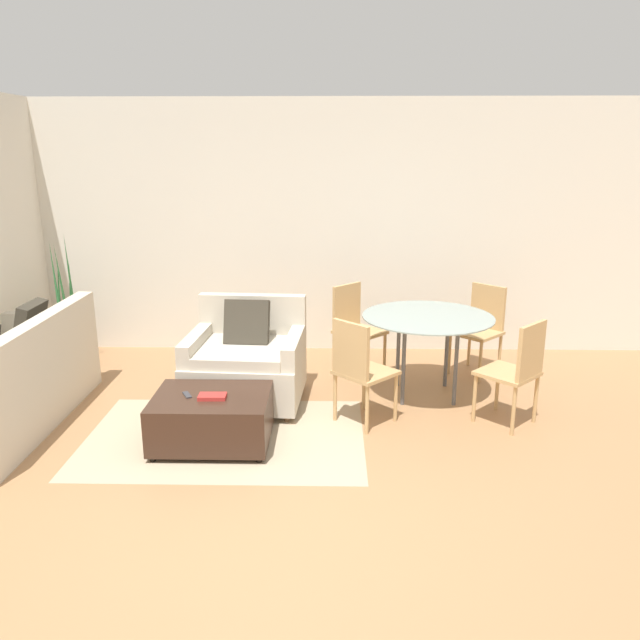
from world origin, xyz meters
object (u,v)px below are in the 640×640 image
at_px(potted_plant, 69,337).
at_px(ottoman, 212,417).
at_px(dining_chair_near_left, 359,365).
at_px(tv_remote_primary, 187,395).
at_px(couch, 5,390).
at_px(book_stack, 212,397).
at_px(dining_chair_far_left, 354,323).
at_px(dining_table, 428,324).
at_px(dining_chair_near_right, 518,366).
at_px(dining_chair_far_right, 481,323).
at_px(armchair, 246,363).

bearing_deg(potted_plant, ottoman, -44.65).
bearing_deg(dining_chair_near_left, potted_plant, 154.00).
xyz_separation_m(tv_remote_primary, potted_plant, (-1.70, 1.86, -0.11)).
bearing_deg(ottoman, couch, 170.90).
height_order(book_stack, dining_chair_far_left, dining_chair_far_left).
bearing_deg(potted_plant, dining_chair_far_left, -3.47).
height_order(potted_plant, dining_chair_near_left, potted_plant).
xyz_separation_m(book_stack, tv_remote_primary, (-0.21, 0.05, -0.01)).
bearing_deg(dining_table, ottoman, -150.15).
relative_size(book_stack, dining_chair_near_right, 0.24).
relative_size(tv_remote_primary, potted_plant, 0.10).
xyz_separation_m(dining_chair_near_right, dining_chair_far_right, (0.00, 1.29, 0.00)).
bearing_deg(dining_chair_near_right, book_stack, -169.77).
bearing_deg(dining_chair_near_right, couch, -178.61).
height_order(tv_remote_primary, dining_table, dining_table).
distance_m(armchair, ottoman, 0.89).
bearing_deg(tv_remote_primary, dining_chair_near_right, 8.27).
relative_size(couch, potted_plant, 1.47).
distance_m(tv_remote_primary, dining_chair_near_left, 1.39).
bearing_deg(dining_chair_far_right, potted_plant, 177.57).
height_order(book_stack, dining_chair_near_right, dining_chair_near_right).
distance_m(armchair, dining_table, 1.68).
relative_size(dining_table, dining_chair_near_left, 1.32).
relative_size(ottoman, potted_plant, 0.63).
bearing_deg(dining_chair_near_right, armchair, 168.07).
bearing_deg(dining_chair_far_left, tv_remote_primary, -128.48).
relative_size(ottoman, dining_chair_near_left, 0.99).
bearing_deg(dining_chair_near_left, book_stack, -158.80).
bearing_deg(potted_plant, couch, -85.24).
xyz_separation_m(book_stack, dining_chair_far_right, (2.42, 1.73, 0.10)).
bearing_deg(dining_chair_far_right, dining_table, -135.00).
relative_size(armchair, tv_remote_primary, 7.79).
height_order(couch, book_stack, couch).
xyz_separation_m(couch, potted_plant, (-0.13, 1.58, -0.03)).
bearing_deg(dining_chair_far_left, dining_chair_near_right, -45.00).
relative_size(dining_chair_near_left, dining_chair_far_left, 1.00).
bearing_deg(potted_plant, book_stack, -45.16).
bearing_deg(dining_chair_far_right, dining_chair_far_left, 180.00).
bearing_deg(dining_chair_far_left, dining_table, -45.00).
bearing_deg(dining_table, couch, -168.07).
distance_m(couch, dining_chair_near_left, 2.90).
bearing_deg(tv_remote_primary, potted_plant, 132.40).
bearing_deg(couch, dining_chair_near_right, 1.39).
bearing_deg(tv_remote_primary, book_stack, -14.97).
relative_size(couch, ottoman, 2.32).
distance_m(armchair, dining_chair_near_right, 2.34).
relative_size(potted_plant, dining_chair_far_left, 1.56).
xyz_separation_m(couch, book_stack, (1.77, -0.33, 0.10)).
height_order(armchair, potted_plant, potted_plant).
relative_size(armchair, dining_chair_near_right, 1.18).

